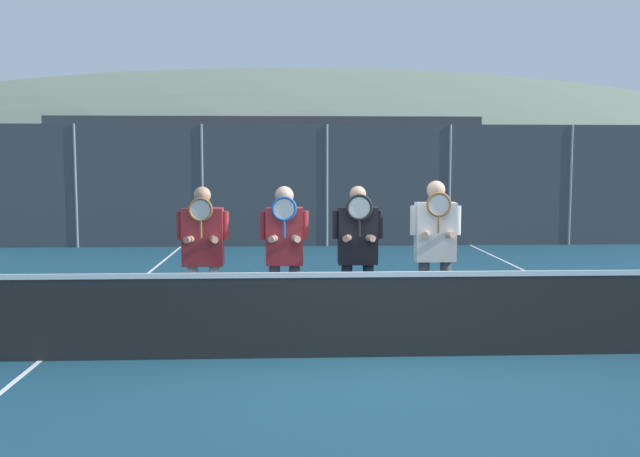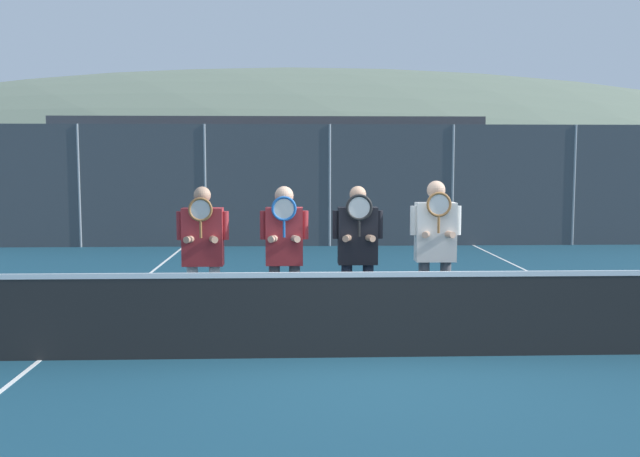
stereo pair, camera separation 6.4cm
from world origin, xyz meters
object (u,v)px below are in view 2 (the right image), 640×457
Objects in this scene: player_center_right at (358,248)px; car_center at (528,200)px; car_left_of_center at (359,200)px; player_rightmost at (435,243)px; car_far_left at (178,201)px; player_leftmost at (203,249)px; player_center_left at (284,248)px.

car_center reaches higher than player_center_right.
car_center is (4.98, 0.33, -0.01)m from car_left_of_center.
player_rightmost is 12.93m from car_far_left.
player_center_right is at bearing -71.39° from car_far_left.
car_far_left is (-4.02, 11.95, -0.14)m from player_center_right.
player_leftmost is 0.38× the size of car_far_left.
player_leftmost is 1.00× the size of player_center_right.
car_center is (6.93, 12.17, -0.13)m from player_center_left.
player_center_right is 13.58m from car_center.
player_center_left is 0.97× the size of player_rightmost.
car_left_of_center reaches higher than car_center.
car_left_of_center reaches higher than car_far_left.
player_center_left is at bearing -178.23° from player_center_right.
player_rightmost is (0.92, 0.00, 0.05)m from player_center_right.
player_leftmost is 2.73m from player_rightmost.
player_leftmost is 0.94m from player_center_left.
player_leftmost is 0.97× the size of player_rightmost.
player_leftmost is 1.00× the size of player_center_left.
player_rightmost is at bearing 0.94° from player_leftmost.
car_left_of_center is (2.90, 11.86, -0.12)m from player_leftmost.
player_rightmost is at bearing -90.83° from car_left_of_center.
car_center reaches higher than player_center_left.
player_rightmost is (2.73, 0.04, 0.05)m from player_leftmost.
player_leftmost is 0.41× the size of car_left_of_center.
car_far_left is 10.10m from car_center.
car_left_of_center is 4.99m from car_center.
car_far_left is at bearing 112.48° from player_rightmost.
player_leftmost is 14.51m from car_center.
player_center_left is 0.86m from player_center_right.
player_center_left is 1.00× the size of player_center_right.
car_far_left is at bearing 178.46° from car_left_of_center.
player_center_left is at bearing -75.21° from car_far_left.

